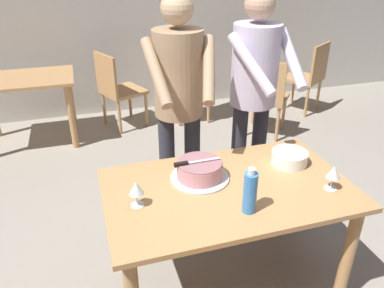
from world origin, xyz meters
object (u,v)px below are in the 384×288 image
wine_glass_far (136,189)px  person_standing_beside (254,87)px  background_chair_3 (196,81)px  cake_on_platter (200,171)px  background_chair_0 (308,75)px  cake_knife (188,163)px  main_dining_table (228,205)px  background_chair_2 (117,88)px  wine_glass_near (334,173)px  background_chair_1 (266,95)px  person_cutting_cake (179,96)px  water_bottle (250,192)px  plate_stack (289,158)px  background_table (26,92)px

wine_glass_far → person_standing_beside: (0.95, 0.67, 0.22)m
background_chair_3 → cake_on_platter: bearing=-107.2°
background_chair_0 → cake_knife: bearing=-134.8°
main_dining_table → cake_knife: size_ratio=5.09×
cake_knife → person_standing_beside: size_ratio=0.16×
background_chair_0 → background_chair_2: 2.41m
wine_glass_far → cake_on_platter: bearing=21.3°
wine_glass_near → background_chair_0: 3.06m
cake_knife → background_chair_2: background_chair_2 is taller
background_chair_1 → person_cutting_cake: bearing=-135.9°
background_chair_1 → background_chair_2: 1.70m
cake_knife → water_bottle: water_bottle is taller
plate_stack → background_chair_0: (1.63, 2.30, -0.30)m
main_dining_table → background_chair_1: (1.23, 1.92, -0.13)m
cake_knife → person_cutting_cake: (0.09, 0.49, 0.21)m
person_cutting_cake → person_standing_beside: bearing=3.1°
plate_stack → background_chair_0: background_chair_0 is taller
cake_on_platter → background_table: 2.66m
wine_glass_far → person_standing_beside: bearing=35.3°
cake_on_platter → person_cutting_cake: size_ratio=0.20×
wine_glass_far → background_chair_0: background_chair_0 is taller
background_table → wine_glass_near: bearing=-56.2°
background_chair_2 → background_chair_3: size_ratio=1.00×
background_chair_1 → background_chair_2: bearing=154.9°
cake_knife → background_chair_0: background_chair_0 is taller
person_cutting_cake → wine_glass_far: bearing=-122.0°
background_table → background_chair_2: bearing=7.5°
main_dining_table → person_cutting_cake: size_ratio=0.80×
cake_knife → water_bottle: (0.21, -0.36, -0.00)m
wine_glass_near → main_dining_table: bearing=161.1°
person_standing_beside → person_cutting_cake: bearing=-176.9°
cake_knife → person_cutting_cake: size_ratio=0.16×
person_cutting_cake → background_chair_2: 2.11m
main_dining_table → wine_glass_near: size_ratio=9.55×
plate_stack → background_chair_1: background_chair_1 is taller
cake_on_platter → wine_glass_near: size_ratio=2.36×
cake_on_platter → person_cutting_cake: bearing=88.1°
cake_knife → person_standing_beside: 0.85m
main_dining_table → person_standing_beside: bearing=56.1°
water_bottle → background_chair_0: (2.07, 2.66, -0.37)m
background_chair_3 → background_chair_0: bearing=-7.2°
main_dining_table → water_bottle: 0.33m
wine_glass_far → background_chair_2: size_ratio=0.16×
background_chair_2 → person_standing_beside: bearing=-69.3°
wine_glass_near → wine_glass_far: bearing=171.3°
person_cutting_cake → person_standing_beside: (0.55, 0.03, 0.00)m
cake_on_platter → background_chair_0: (2.21, 2.30, -0.31)m
cake_on_platter → person_standing_beside: person_standing_beside is taller
cake_knife → background_chair_2: 2.54m
background_chair_2 → plate_stack: bearing=-73.0°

